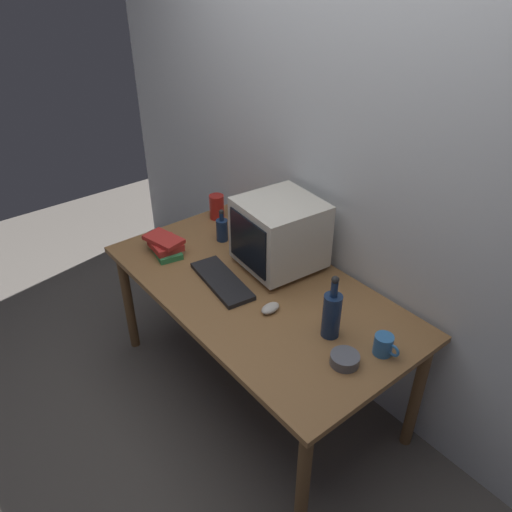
{
  "coord_description": "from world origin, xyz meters",
  "views": [
    {
      "loc": [
        1.55,
        -1.25,
        2.18
      ],
      "look_at": [
        0.0,
        0.0,
        0.9
      ],
      "focal_mm": 34.89,
      "sensor_mm": 36.0,
      "label": 1
    }
  ],
  "objects_px": {
    "bottle_short": "(222,229)",
    "mug": "(384,345)",
    "keyboard": "(222,281)",
    "book_stack": "(165,245)",
    "computer_mouse": "(270,308)",
    "metal_canister": "(217,207)",
    "cd_spindle": "(345,359)",
    "bottle_tall": "(332,314)",
    "crt_monitor": "(279,234)"
  },
  "relations": [
    {
      "from": "keyboard",
      "to": "computer_mouse",
      "type": "distance_m",
      "value": 0.33
    },
    {
      "from": "keyboard",
      "to": "bottle_short",
      "type": "xyz_separation_m",
      "value": [
        -0.34,
        0.25,
        0.06
      ]
    },
    {
      "from": "computer_mouse",
      "to": "bottle_tall",
      "type": "bearing_deg",
      "value": 13.73
    },
    {
      "from": "bottle_tall",
      "to": "book_stack",
      "type": "relative_size",
      "value": 1.24
    },
    {
      "from": "crt_monitor",
      "to": "bottle_tall",
      "type": "distance_m",
      "value": 0.58
    },
    {
      "from": "book_stack",
      "to": "mug",
      "type": "distance_m",
      "value": 1.29
    },
    {
      "from": "crt_monitor",
      "to": "cd_spindle",
      "type": "bearing_deg",
      "value": -20.22
    },
    {
      "from": "cd_spindle",
      "to": "keyboard",
      "type": "bearing_deg",
      "value": -175.29
    },
    {
      "from": "book_stack",
      "to": "metal_canister",
      "type": "xyz_separation_m",
      "value": [
        -0.15,
        0.45,
        0.03
      ]
    },
    {
      "from": "bottle_tall",
      "to": "computer_mouse",
      "type": "bearing_deg",
      "value": -160.55
    },
    {
      "from": "keyboard",
      "to": "book_stack",
      "type": "bearing_deg",
      "value": -162.38
    },
    {
      "from": "bottle_short",
      "to": "mug",
      "type": "xyz_separation_m",
      "value": [
        1.17,
        -0.02,
        -0.03
      ]
    },
    {
      "from": "crt_monitor",
      "to": "bottle_tall",
      "type": "height_order",
      "value": "crt_monitor"
    },
    {
      "from": "computer_mouse",
      "to": "bottle_short",
      "type": "relative_size",
      "value": 0.52
    },
    {
      "from": "computer_mouse",
      "to": "metal_canister",
      "type": "bearing_deg",
      "value": 154.07
    },
    {
      "from": "bottle_short",
      "to": "metal_canister",
      "type": "distance_m",
      "value": 0.27
    },
    {
      "from": "crt_monitor",
      "to": "keyboard",
      "type": "relative_size",
      "value": 1.0
    },
    {
      "from": "computer_mouse",
      "to": "bottle_short",
      "type": "distance_m",
      "value": 0.7
    },
    {
      "from": "cd_spindle",
      "to": "bottle_short",
      "type": "bearing_deg",
      "value": 170.62
    },
    {
      "from": "keyboard",
      "to": "cd_spindle",
      "type": "distance_m",
      "value": 0.77
    },
    {
      "from": "computer_mouse",
      "to": "book_stack",
      "type": "relative_size",
      "value": 0.4
    },
    {
      "from": "crt_monitor",
      "to": "book_stack",
      "type": "relative_size",
      "value": 1.68
    },
    {
      "from": "crt_monitor",
      "to": "computer_mouse",
      "type": "xyz_separation_m",
      "value": [
        0.26,
        -0.28,
        -0.17
      ]
    },
    {
      "from": "mug",
      "to": "book_stack",
      "type": "bearing_deg",
      "value": -166.29
    },
    {
      "from": "bottle_short",
      "to": "keyboard",
      "type": "bearing_deg",
      "value": -35.87
    },
    {
      "from": "keyboard",
      "to": "mug",
      "type": "height_order",
      "value": "mug"
    },
    {
      "from": "bottle_tall",
      "to": "book_stack",
      "type": "bearing_deg",
      "value": -168.04
    },
    {
      "from": "book_stack",
      "to": "computer_mouse",
      "type": "bearing_deg",
      "value": 9.0
    },
    {
      "from": "metal_canister",
      "to": "computer_mouse",
      "type": "bearing_deg",
      "value": -20.2
    },
    {
      "from": "bottle_short",
      "to": "cd_spindle",
      "type": "height_order",
      "value": "bottle_short"
    },
    {
      "from": "keyboard",
      "to": "mug",
      "type": "xyz_separation_m",
      "value": [
        0.83,
        0.23,
        0.03
      ]
    },
    {
      "from": "book_stack",
      "to": "mug",
      "type": "relative_size",
      "value": 2.08
    },
    {
      "from": "crt_monitor",
      "to": "metal_canister",
      "type": "relative_size",
      "value": 2.79
    },
    {
      "from": "bottle_short",
      "to": "cd_spindle",
      "type": "xyz_separation_m",
      "value": [
        1.11,
        -0.18,
        -0.05
      ]
    },
    {
      "from": "crt_monitor",
      "to": "mug",
      "type": "distance_m",
      "value": 0.79
    },
    {
      "from": "keyboard",
      "to": "computer_mouse",
      "type": "bearing_deg",
      "value": 15.44
    },
    {
      "from": "cd_spindle",
      "to": "computer_mouse",
      "type": "bearing_deg",
      "value": -177.53
    },
    {
      "from": "keyboard",
      "to": "cd_spindle",
      "type": "relative_size",
      "value": 3.5
    },
    {
      "from": "bottle_tall",
      "to": "bottle_short",
      "type": "bearing_deg",
      "value": 173.85
    },
    {
      "from": "mug",
      "to": "cd_spindle",
      "type": "distance_m",
      "value": 0.18
    },
    {
      "from": "keyboard",
      "to": "cd_spindle",
      "type": "height_order",
      "value": "cd_spindle"
    },
    {
      "from": "crt_monitor",
      "to": "book_stack",
      "type": "height_order",
      "value": "crt_monitor"
    },
    {
      "from": "computer_mouse",
      "to": "crt_monitor",
      "type": "bearing_deg",
      "value": 127.66
    },
    {
      "from": "computer_mouse",
      "to": "book_stack",
      "type": "distance_m",
      "value": 0.76
    },
    {
      "from": "computer_mouse",
      "to": "bottle_short",
      "type": "bearing_deg",
      "value": 157.35
    },
    {
      "from": "keyboard",
      "to": "metal_canister",
      "type": "distance_m",
      "value": 0.69
    },
    {
      "from": "book_stack",
      "to": "bottle_tall",
      "type": "bearing_deg",
      "value": 11.96
    },
    {
      "from": "bottle_tall",
      "to": "cd_spindle",
      "type": "height_order",
      "value": "bottle_tall"
    },
    {
      "from": "book_stack",
      "to": "metal_canister",
      "type": "relative_size",
      "value": 1.66
    },
    {
      "from": "crt_monitor",
      "to": "keyboard",
      "type": "height_order",
      "value": "crt_monitor"
    }
  ]
}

